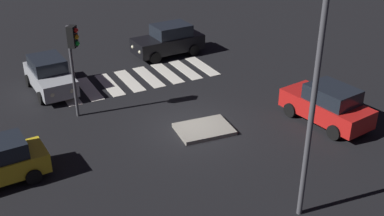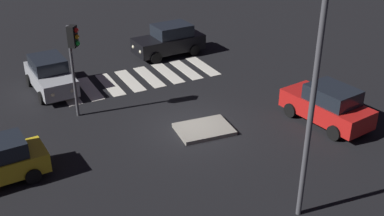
{
  "view_description": "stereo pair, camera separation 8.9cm",
  "coord_description": "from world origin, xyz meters",
  "px_view_note": "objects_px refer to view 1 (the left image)",
  "views": [
    {
      "loc": [
        8.86,
        16.66,
        10.58
      ],
      "look_at": [
        0.0,
        0.0,
        1.0
      ],
      "focal_mm": 44.6,
      "sensor_mm": 36.0,
      "label": 1
    },
    {
      "loc": [
        8.79,
        16.71,
        10.58
      ],
      "look_at": [
        0.0,
        0.0,
        1.0
      ],
      "focal_mm": 44.6,
      "sensor_mm": 36.0,
      "label": 2
    }
  ],
  "objects_px": {
    "street_lamp": "(318,65)",
    "traffic_island": "(204,129)",
    "car_black": "(169,40)",
    "traffic_light_east": "(73,49)",
    "car_silver": "(50,75)",
    "car_red": "(327,105)"
  },
  "relations": [
    {
      "from": "traffic_island",
      "to": "car_black",
      "type": "relative_size",
      "value": 0.58
    },
    {
      "from": "traffic_light_east",
      "to": "car_black",
      "type": "bearing_deg",
      "value": 77.32
    },
    {
      "from": "car_silver",
      "to": "traffic_light_east",
      "type": "height_order",
      "value": "traffic_light_east"
    },
    {
      "from": "traffic_island",
      "to": "car_silver",
      "type": "bearing_deg",
      "value": -56.41
    },
    {
      "from": "traffic_light_east",
      "to": "street_lamp",
      "type": "height_order",
      "value": "street_lamp"
    },
    {
      "from": "car_red",
      "to": "car_black",
      "type": "bearing_deg",
      "value": 5.11
    },
    {
      "from": "car_silver",
      "to": "car_red",
      "type": "bearing_deg",
      "value": 44.78
    },
    {
      "from": "traffic_light_east",
      "to": "street_lamp",
      "type": "xyz_separation_m",
      "value": [
        -4.56,
        10.48,
        2.1
      ]
    },
    {
      "from": "traffic_light_east",
      "to": "car_silver",
      "type": "bearing_deg",
      "value": 138.88
    },
    {
      "from": "car_black",
      "to": "traffic_island",
      "type": "bearing_deg",
      "value": 70.81
    },
    {
      "from": "traffic_island",
      "to": "car_red",
      "type": "xyz_separation_m",
      "value": [
        -5.34,
        1.92,
        0.82
      ]
    },
    {
      "from": "street_lamp",
      "to": "traffic_island",
      "type": "bearing_deg",
      "value": -89.18
    },
    {
      "from": "car_silver",
      "to": "traffic_light_east",
      "type": "bearing_deg",
      "value": 5.97
    },
    {
      "from": "car_black",
      "to": "car_red",
      "type": "bearing_deg",
      "value": 99.71
    },
    {
      "from": "car_black",
      "to": "traffic_light_east",
      "type": "bearing_deg",
      "value": 34.45
    },
    {
      "from": "street_lamp",
      "to": "car_red",
      "type": "bearing_deg",
      "value": -139.05
    },
    {
      "from": "car_black",
      "to": "street_lamp",
      "type": "bearing_deg",
      "value": 77.6
    },
    {
      "from": "traffic_light_east",
      "to": "street_lamp",
      "type": "bearing_deg",
      "value": -26.4
    },
    {
      "from": "car_red",
      "to": "traffic_light_east",
      "type": "height_order",
      "value": "traffic_light_east"
    },
    {
      "from": "traffic_island",
      "to": "traffic_light_east",
      "type": "xyz_separation_m",
      "value": [
        4.46,
        -4.01,
        3.26
      ]
    },
    {
      "from": "car_black",
      "to": "street_lamp",
      "type": "distance_m",
      "value": 16.84
    },
    {
      "from": "car_red",
      "to": "traffic_light_east",
      "type": "relative_size",
      "value": 1.0
    }
  ]
}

